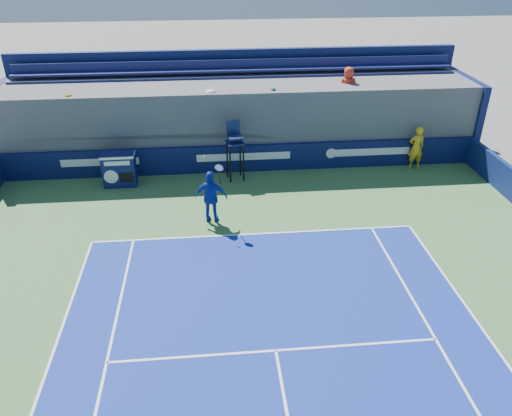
{
  "coord_description": "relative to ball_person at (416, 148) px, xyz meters",
  "views": [
    {
      "loc": [
        -1.36,
        -2.61,
        9.11
      ],
      "look_at": [
        0.0,
        11.5,
        1.25
      ],
      "focal_mm": 35.0,
      "sensor_mm": 36.0,
      "label": 1
    }
  ],
  "objects": [
    {
      "name": "umpire_chair",
      "position": [
        -7.86,
        -0.34,
        0.58
      ],
      "size": [
        0.81,
        0.81,
        2.48
      ],
      "color": "black",
      "rests_on": "ground"
    },
    {
      "name": "tennis_player",
      "position": [
        -8.91,
        -3.81,
        0.03
      ],
      "size": [
        1.2,
        0.65,
        2.57
      ],
      "color": "#123198",
      "rests_on": "apron"
    },
    {
      "name": "back_hoarding",
      "position": [
        -7.47,
        0.36,
        -0.35
      ],
      "size": [
        20.4,
        0.21,
        1.2
      ],
      "color": "#0B1240",
      "rests_on": "ground"
    },
    {
      "name": "ball_person",
      "position": [
        0.0,
        0.0,
        0.0
      ],
      "size": [
        0.71,
        0.48,
        1.88
      ],
      "primitive_type": "imported",
      "rotation": [
        0.0,
        0.0,
        3.19
      ],
      "color": "gold",
      "rests_on": "apron"
    },
    {
      "name": "stadium_seating",
      "position": [
        -7.47,
        2.41,
        0.88
      ],
      "size": [
        21.0,
        4.05,
        4.4
      ],
      "color": "#55555A",
      "rests_on": "ground"
    },
    {
      "name": "match_clock",
      "position": [
        -12.57,
        -0.51,
        -0.21
      ],
      "size": [
        1.33,
        0.75,
        1.4
      ],
      "color": "#0F154B",
      "rests_on": "ground"
    }
  ]
}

